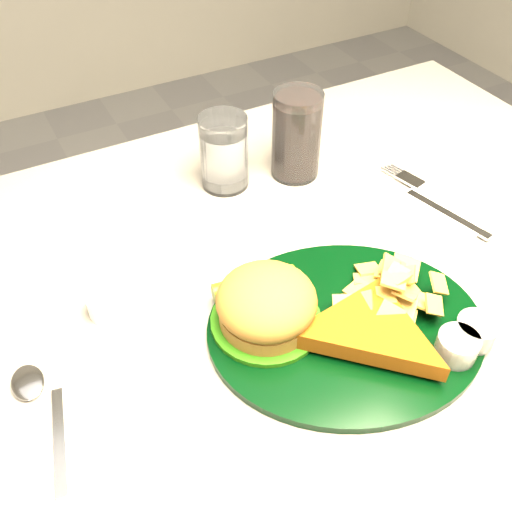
{
  "coord_description": "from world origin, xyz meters",
  "views": [
    {
      "loc": [
        -0.23,
        -0.4,
        1.25
      ],
      "look_at": [
        -0.01,
        0.02,
        0.8
      ],
      "focal_mm": 40.0,
      "sensor_mm": 36.0,
      "label": 1
    }
  ],
  "objects_px": {
    "water_glass": "(224,152)",
    "cola_glass": "(296,135)",
    "table": "(265,446)",
    "dinner_plate": "(348,309)",
    "fork_napkin": "(442,210)"
  },
  "relations": [
    {
      "from": "table",
      "to": "dinner_plate",
      "type": "bearing_deg",
      "value": -61.34
    },
    {
      "from": "table",
      "to": "dinner_plate",
      "type": "relative_size",
      "value": 3.84
    },
    {
      "from": "table",
      "to": "fork_napkin",
      "type": "distance_m",
      "value": 0.48
    },
    {
      "from": "table",
      "to": "dinner_plate",
      "type": "distance_m",
      "value": 0.42
    },
    {
      "from": "table",
      "to": "water_glass",
      "type": "distance_m",
      "value": 0.49
    },
    {
      "from": "table",
      "to": "water_glass",
      "type": "relative_size",
      "value": 11.03
    },
    {
      "from": "water_glass",
      "to": "cola_glass",
      "type": "relative_size",
      "value": 0.83
    },
    {
      "from": "water_glass",
      "to": "fork_napkin",
      "type": "height_order",
      "value": "water_glass"
    },
    {
      "from": "dinner_plate",
      "to": "cola_glass",
      "type": "bearing_deg",
      "value": 88.93
    },
    {
      "from": "cola_glass",
      "to": "fork_napkin",
      "type": "xyz_separation_m",
      "value": [
        0.13,
        -0.18,
        -0.06
      ]
    },
    {
      "from": "cola_glass",
      "to": "water_glass",
      "type": "bearing_deg",
      "value": 166.75
    },
    {
      "from": "cola_glass",
      "to": "fork_napkin",
      "type": "relative_size",
      "value": 0.75
    },
    {
      "from": "table",
      "to": "dinner_plate",
      "type": "xyz_separation_m",
      "value": [
        0.05,
        -0.09,
        0.41
      ]
    },
    {
      "from": "fork_napkin",
      "to": "dinner_plate",
      "type": "bearing_deg",
      "value": -168.8
    },
    {
      "from": "fork_napkin",
      "to": "cola_glass",
      "type": "bearing_deg",
      "value": 112.82
    }
  ]
}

